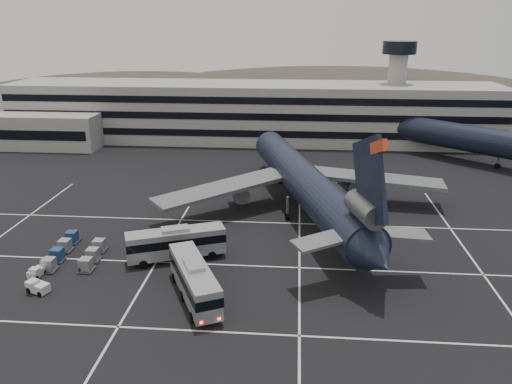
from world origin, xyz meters
TOP-DOWN VIEW (x-y plane):
  - ground at (0.00, 0.00)m, footprint 260.00×260.00m
  - lane_markings at (0.95, 0.72)m, footprint 90.00×55.62m
  - terminal at (-2.95, 71.14)m, footprint 125.00×26.00m
  - hills at (17.99, 170.00)m, footprint 352.00×180.00m
  - trijet_main at (12.80, 21.73)m, footprint 45.57×56.65m
  - trijet_far at (52.96, 49.74)m, footprint 46.29×42.98m
  - bus_near at (0.57, -4.03)m, footprint 8.00×12.55m
  - bus_far at (-3.60, 5.07)m, footprint 12.54×7.20m
  - tug_a at (-19.16, -0.84)m, footprint 1.60×2.28m
  - tug_b at (-17.05, -4.25)m, footprint 2.79×2.29m
  - uld_cluster at (-16.67, 4.30)m, footprint 7.05×10.19m

SIDE VIEW (x-z plane):
  - hills at x=17.99m, z-range -34.07..9.93m
  - ground at x=0.00m, z-range 0.00..0.00m
  - lane_markings at x=0.95m, z-range 0.00..0.01m
  - tug_a at x=-19.16m, z-range -0.08..1.27m
  - tug_b at x=-17.05m, z-range -0.09..1.47m
  - uld_cluster at x=-16.67m, z-range -0.02..1.65m
  - bus_far at x=-3.60m, z-range 0.21..4.57m
  - bus_near at x=0.57m, z-range 0.21..4.63m
  - trijet_main at x=12.80m, z-range -3.79..14.29m
  - trijet_far at x=52.96m, z-range -3.61..14.47m
  - terminal at x=-2.95m, z-range -5.07..18.93m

